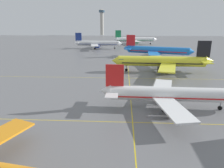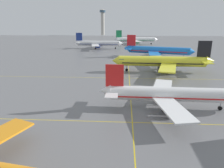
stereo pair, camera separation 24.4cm
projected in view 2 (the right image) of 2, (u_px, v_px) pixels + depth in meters
name	position (u px, v px, depth m)	size (l,w,h in m)	color
airliner_second_row	(169.00, 94.00, 50.77)	(34.17, 29.53, 10.64)	white
airliner_third_row	(163.00, 62.00, 87.18)	(41.48, 35.85, 12.92)	yellow
airliner_far_left_stand	(157.00, 50.00, 120.94)	(39.81, 33.94, 12.57)	blue
airliner_far_right_stand	(98.00, 43.00, 161.23)	(37.57, 32.41, 11.69)	white
airliner_distant_taxiway	(136.00, 40.00, 190.39)	(39.56, 34.04, 12.30)	white
taxiway_markings	(132.00, 122.00, 44.66)	(154.54, 118.38, 0.01)	yellow
control_tower	(103.00, 20.00, 306.53)	(8.82, 8.82, 36.65)	#ADA89E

